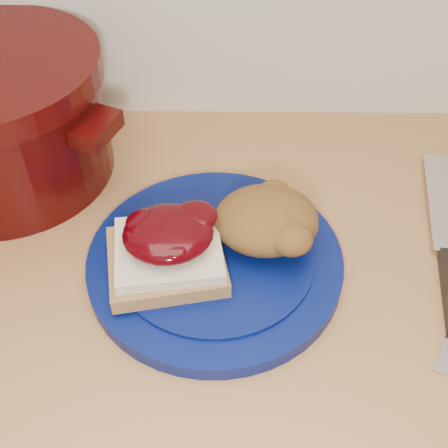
{
  "coord_description": "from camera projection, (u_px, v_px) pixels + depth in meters",
  "views": [
    {
      "loc": [
        0.01,
        1.08,
        1.4
      ],
      "look_at": [
        0.01,
        1.51,
        0.95
      ],
      "focal_mm": 45.0,
      "sensor_mm": 36.0,
      "label": 1
    }
  ],
  "objects": [
    {
      "name": "base_cabinet",
      "position": [
        220.0,
        433.0,
        0.99
      ],
      "size": [
        4.0,
        0.6,
        0.86
      ],
      "primitive_type": "cube",
      "color": "beige",
      "rests_on": "floor"
    },
    {
      "name": "stuffing_mound",
      "position": [
        266.0,
        220.0,
        0.62
      ],
      "size": [
        0.13,
        0.11,
        0.06
      ],
      "primitive_type": "ellipsoid",
      "rotation": [
        0.0,
        0.0,
        0.09
      ],
      "color": "brown",
      "rests_on": "plate"
    },
    {
      "name": "sandwich",
      "position": [
        167.0,
        248.0,
        0.6
      ],
      "size": [
        0.14,
        0.13,
        0.06
      ],
      "rotation": [
        0.0,
        0.0,
        0.09
      ],
      "color": "olive",
      "rests_on": "plate"
    },
    {
      "name": "plate",
      "position": [
        215.0,
        261.0,
        0.64
      ],
      "size": [
        0.31,
        0.31,
        0.02
      ],
      "primitive_type": "cylinder",
      "rotation": [
        0.0,
        0.0,
        0.09
      ],
      "color": "#05104E",
      "rests_on": "wood_countertop"
    }
  ]
}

